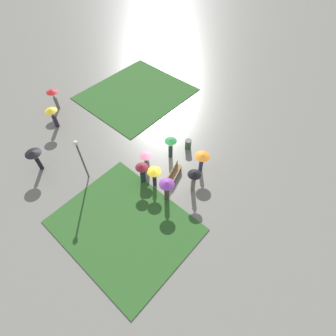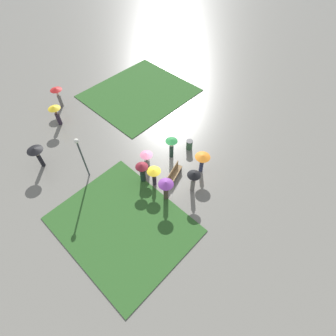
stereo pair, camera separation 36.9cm
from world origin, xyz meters
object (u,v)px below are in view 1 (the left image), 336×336
crowd_person_black (194,177)px  crowd_person_yellow (154,174)px  crowd_person_green (171,145)px  crowd_person_pink (146,160)px  lone_walker_far_path (52,114)px  lone_walker_near_lawn (53,95)px  crowd_person_maroon (142,171)px  trash_bin (188,144)px  crowd_person_orange (202,158)px  park_bench (174,173)px  lone_walker_mid_plaza (35,156)px  crowd_person_purple (167,187)px  lamp_post (80,155)px

crowd_person_black → crowd_person_yellow: 2.80m
crowd_person_green → crowd_person_pink: bearing=-157.9°
lone_walker_far_path → lone_walker_near_lawn: (1.51, 2.14, 0.10)m
crowd_person_maroon → crowd_person_yellow: (0.33, -0.86, 0.07)m
crowd_person_yellow → lone_walker_far_path: 10.90m
trash_bin → crowd_person_maroon: 4.90m
crowd_person_maroon → crowd_person_green: bearing=-156.1°
crowd_person_orange → lone_walker_near_lawn: lone_walker_near_lawn is taller
park_bench → crowd_person_pink: 2.27m
crowd_person_pink → crowd_person_yellow: crowd_person_pink is taller
crowd_person_green → lone_walker_near_lawn: bearing=134.9°
crowd_person_orange → lone_walker_mid_plaza: (-8.05, 9.26, 0.15)m
crowd_person_green → crowd_person_black: size_ratio=0.95×
crowd_person_black → crowd_person_maroon: size_ratio=1.09×
park_bench → crowd_person_orange: crowd_person_orange is taller
crowd_person_purple → crowd_person_black: 2.03m
lamp_post → lone_walker_far_path: lamp_post is taller
lone_walker_mid_plaza → crowd_person_green: bearing=-95.3°
crowd_person_pink → crowd_person_maroon: bearing=-124.9°
crowd_person_pink → crowd_person_yellow: (-0.63, -1.40, 0.13)m
crowd_person_purple → crowd_person_maroon: crowd_person_purple is taller
crowd_person_pink → crowd_person_orange: bearing=-23.0°
crowd_person_black → lamp_post: bearing=166.7°
trash_bin → crowd_person_pink: crowd_person_pink is taller
park_bench → crowd_person_green: 2.23m
trash_bin → crowd_person_pink: size_ratio=0.46×
crowd_person_pink → park_bench: bearing=-41.3°
crowd_person_black → crowd_person_pink: crowd_person_black is taller
crowd_person_black → lone_walker_far_path: 13.46m
crowd_person_orange → crowd_person_black: size_ratio=0.88×
crowd_person_green → crowd_person_black: (-1.32, -3.31, 0.18)m
park_bench → lone_walker_near_lawn: size_ratio=0.92×
crowd_person_purple → crowd_person_orange: bearing=-58.9°
crowd_person_orange → lone_walker_far_path: lone_walker_far_path is taller
crowd_person_green → crowd_person_orange: (0.47, -2.64, 0.07)m
crowd_person_purple → crowd_person_yellow: crowd_person_purple is taller
crowd_person_black → lone_walker_far_path: size_ratio=1.04×
lone_walker_mid_plaza → crowd_person_purple: bearing=-118.1°
crowd_person_maroon → lone_walker_far_path: (-0.83, 9.98, 0.17)m
crowd_person_purple → lone_walker_mid_plaza: (-4.43, 9.03, 0.10)m
crowd_person_pink → lone_walker_far_path: lone_walker_far_path is taller
trash_bin → crowd_person_orange: crowd_person_orange is taller
crowd_person_maroon → crowd_person_yellow: crowd_person_maroon is taller
lamp_post → crowd_person_pink: (3.46, -2.81, -1.35)m
park_bench → trash_bin: bearing=2.9°
crowd_person_purple → crowd_person_yellow: 1.48m
crowd_person_black → park_bench: bearing=135.0°
crowd_person_orange → crowd_person_purple: bearing=-176.8°
park_bench → trash_bin: 3.21m
park_bench → crowd_person_maroon: 2.43m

